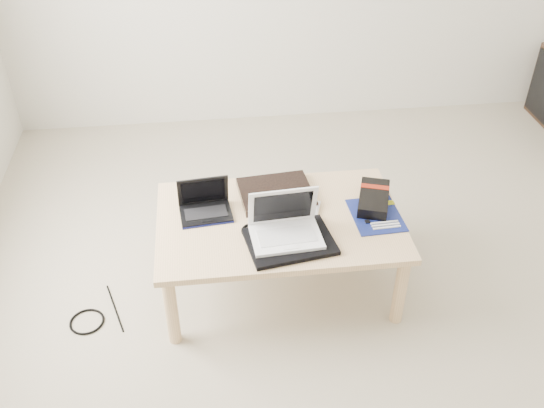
{
  "coord_description": "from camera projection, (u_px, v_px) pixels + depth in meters",
  "views": [
    {
      "loc": [
        -0.74,
        -1.83,
        2.08
      ],
      "look_at": [
        -0.48,
        0.3,
        0.49
      ],
      "focal_mm": 40.0,
      "sensor_mm": 36.0,
      "label": 1
    }
  ],
  "objects": [
    {
      "name": "ground",
      "position": [
        383.0,
        320.0,
        2.77
      ],
      "size": [
        4.0,
        4.0,
        0.0
      ],
      "primitive_type": "plane",
      "color": "#C0B19C",
      "rests_on": "ground"
    },
    {
      "name": "coffee_table",
      "position": [
        279.0,
        227.0,
        2.76
      ],
      "size": [
        1.1,
        0.7,
        0.4
      ],
      "color": "#DFB786",
      "rests_on": "ground"
    },
    {
      "name": "book",
      "position": [
        276.0,
        193.0,
        2.86
      ],
      "size": [
        0.36,
        0.31,
        0.03
      ],
      "color": "black",
      "rests_on": "coffee_table"
    },
    {
      "name": "netbook",
      "position": [
        205.0,
        206.0,
        2.74
      ],
      "size": [
        0.25,
        0.19,
        0.17
      ],
      "color": "black",
      "rests_on": "coffee_table"
    },
    {
      "name": "tablet",
      "position": [
        283.0,
        211.0,
        2.76
      ],
      "size": [
        0.25,
        0.2,
        0.01
      ],
      "color": "black",
      "rests_on": "coffee_table"
    },
    {
      "name": "remote",
      "position": [
        313.0,
        215.0,
        2.74
      ],
      "size": [
        0.11,
        0.2,
        0.02
      ],
      "color": "silver",
      "rests_on": "coffee_table"
    },
    {
      "name": "neoprene_sleeve",
      "position": [
        290.0,
        241.0,
        2.58
      ],
      "size": [
        0.4,
        0.32,
        0.02
      ],
      "primitive_type": "cube",
      "rotation": [
        0.0,
        0.0,
        0.16
      ],
      "color": "black",
      "rests_on": "coffee_table"
    },
    {
      "name": "white_laptop",
      "position": [
        285.0,
        226.0,
        2.58
      ],
      "size": [
        0.31,
        0.23,
        0.21
      ],
      "color": "white",
      "rests_on": "neoprene_sleeve"
    },
    {
      "name": "motherboard",
      "position": [
        376.0,
        215.0,
        2.74
      ],
      "size": [
        0.23,
        0.28,
        0.01
      ],
      "color": "navy",
      "rests_on": "coffee_table"
    },
    {
      "name": "gpu_box",
      "position": [
        374.0,
        199.0,
        2.8
      ],
      "size": [
        0.21,
        0.29,
        0.06
      ],
      "color": "black",
      "rests_on": "coffee_table"
    },
    {
      "name": "cable_coil",
      "position": [
        253.0,
        231.0,
        2.65
      ],
      "size": [
        0.13,
        0.13,
        0.01
      ],
      "primitive_type": "torus",
      "rotation": [
        0.0,
        0.0,
        0.28
      ],
      "color": "black",
      "rests_on": "coffee_table"
    },
    {
      "name": "floor_cable_coil",
      "position": [
        87.0,
        322.0,
        2.76
      ],
      "size": [
        0.18,
        0.18,
        0.01
      ],
      "primitive_type": "torus",
      "rotation": [
        0.0,
        0.0,
        -0.12
      ],
      "color": "black",
      "rests_on": "ground"
    },
    {
      "name": "floor_cable_trail",
      "position": [
        115.0,
        308.0,
        2.83
      ],
      "size": [
        0.11,
        0.31,
        0.01
      ],
      "primitive_type": "cylinder",
      "rotation": [
        1.57,
        0.0,
        0.32
      ],
      "color": "black",
      "rests_on": "ground"
    }
  ]
}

